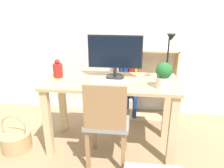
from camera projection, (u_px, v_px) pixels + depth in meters
ground_plane at (111, 144)px, 2.42m from camera, size 10.00×10.00×0.00m
wall_back at (119, 17)px, 2.75m from camera, size 8.00×0.05×2.60m
desk at (111, 96)px, 2.21m from camera, size 1.31×0.57×0.76m
monitor at (115, 54)px, 2.15m from camera, size 0.54×0.19×0.43m
keyboard at (109, 83)px, 2.07m from camera, size 0.35×0.14×0.02m
vase at (58, 70)px, 2.22m from camera, size 0.10×0.10×0.19m
desk_lamp at (169, 53)px, 2.01m from camera, size 0.10×0.19×0.46m
potted_plant at (164, 75)px, 1.92m from camera, size 0.15×0.15×0.24m
chair at (107, 120)px, 1.97m from camera, size 0.40×0.40×0.88m
bookshelf at (135, 86)px, 2.87m from camera, size 0.73×0.28×0.94m
basket at (16, 140)px, 2.33m from camera, size 0.32×0.32×0.40m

